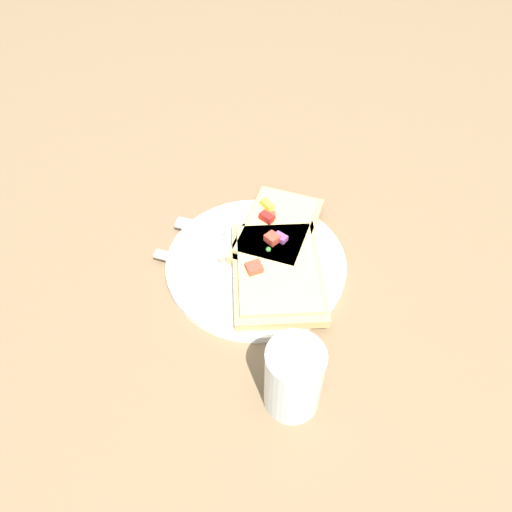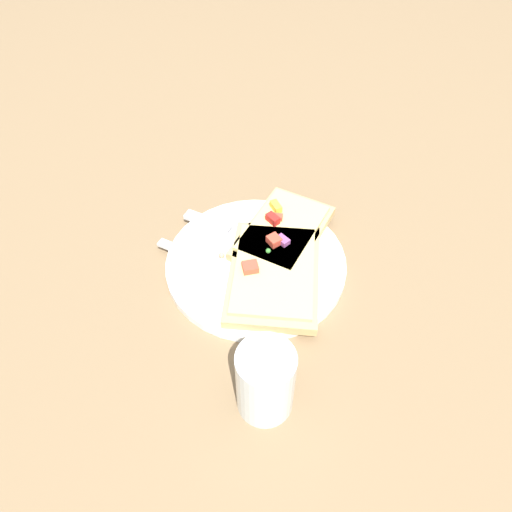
{
  "view_description": "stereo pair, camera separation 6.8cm",
  "coord_description": "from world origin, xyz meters",
  "px_view_note": "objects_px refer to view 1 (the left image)",
  "views": [
    {
      "loc": [
        0.18,
        -0.41,
        0.53
      ],
      "look_at": [
        0.0,
        0.0,
        0.02
      ],
      "focal_mm": 35.0,
      "sensor_mm": 36.0,
      "label": 1
    },
    {
      "loc": [
        0.24,
        -0.38,
        0.53
      ],
      "look_at": [
        0.0,
        0.0,
        0.02
      ],
      "focal_mm": 35.0,
      "sensor_mm": 36.0,
      "label": 2
    }
  ],
  "objects_px": {
    "plate": "(256,264)",
    "pizza_slice_main": "(277,271)",
    "pizza_slice_corner": "(277,229)",
    "fork": "(243,276)",
    "knife": "(230,234)",
    "drinking_glass": "(294,378)"
  },
  "relations": [
    {
      "from": "pizza_slice_corner",
      "to": "drinking_glass",
      "type": "xyz_separation_m",
      "value": [
        0.11,
        -0.22,
        0.03
      ]
    },
    {
      "from": "fork",
      "to": "pizza_slice_corner",
      "type": "bearing_deg",
      "value": 77.29
    },
    {
      "from": "pizza_slice_main",
      "to": "pizza_slice_corner",
      "type": "relative_size",
      "value": 1.28
    },
    {
      "from": "plate",
      "to": "knife",
      "type": "relative_size",
      "value": 1.26
    },
    {
      "from": "plate",
      "to": "knife",
      "type": "xyz_separation_m",
      "value": [
        -0.05,
        0.03,
        0.01
      ]
    },
    {
      "from": "knife",
      "to": "pizza_slice_main",
      "type": "height_order",
      "value": "pizza_slice_main"
    },
    {
      "from": "plate",
      "to": "pizza_slice_main",
      "type": "xyz_separation_m",
      "value": [
        0.04,
        -0.01,
        0.02
      ]
    },
    {
      "from": "pizza_slice_main",
      "to": "drinking_glass",
      "type": "xyz_separation_m",
      "value": [
        0.08,
        -0.15,
        0.03
      ]
    },
    {
      "from": "knife",
      "to": "plate",
      "type": "bearing_deg",
      "value": -34.18
    },
    {
      "from": "pizza_slice_main",
      "to": "pizza_slice_corner",
      "type": "height_order",
      "value": "same"
    },
    {
      "from": "fork",
      "to": "knife",
      "type": "xyz_separation_m",
      "value": [
        -0.05,
        0.06,
        -0.0
      ]
    },
    {
      "from": "knife",
      "to": "pizza_slice_corner",
      "type": "relative_size",
      "value": 1.22
    },
    {
      "from": "plate",
      "to": "pizza_slice_main",
      "type": "height_order",
      "value": "pizza_slice_main"
    },
    {
      "from": "fork",
      "to": "pizza_slice_main",
      "type": "bearing_deg",
      "value": 22.25
    },
    {
      "from": "plate",
      "to": "drinking_glass",
      "type": "bearing_deg",
      "value": -55.02
    },
    {
      "from": "pizza_slice_main",
      "to": "pizza_slice_corner",
      "type": "distance_m",
      "value": 0.08
    },
    {
      "from": "plate",
      "to": "pizza_slice_main",
      "type": "distance_m",
      "value": 0.04
    },
    {
      "from": "fork",
      "to": "knife",
      "type": "bearing_deg",
      "value": 122.98
    },
    {
      "from": "plate",
      "to": "knife",
      "type": "bearing_deg",
      "value": 151.66
    },
    {
      "from": "fork",
      "to": "pizza_slice_main",
      "type": "xyz_separation_m",
      "value": [
        0.04,
        0.02,
        0.01
      ]
    },
    {
      "from": "plate",
      "to": "pizza_slice_main",
      "type": "relative_size",
      "value": 1.2
    },
    {
      "from": "pizza_slice_main",
      "to": "fork",
      "type": "bearing_deg",
      "value": -89.24
    }
  ]
}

